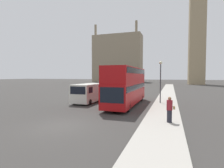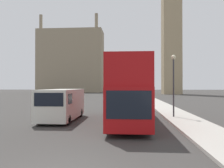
{
  "view_description": "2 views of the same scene",
  "coord_description": "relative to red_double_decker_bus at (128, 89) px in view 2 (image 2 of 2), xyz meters",
  "views": [
    {
      "loc": [
        6.88,
        -9.76,
        3.32
      ],
      "look_at": [
        0.8,
        8.22,
        2.43
      ],
      "focal_mm": 28.0,
      "sensor_mm": 36.0,
      "label": 1
    },
    {
      "loc": [
        2.08,
        -6.11,
        2.57
      ],
      "look_at": [
        0.48,
        16.37,
        2.78
      ],
      "focal_mm": 35.0,
      "sensor_mm": 36.0,
      "label": 2
    }
  ],
  "objects": [
    {
      "name": "red_double_decker_bus",
      "position": [
        0.0,
        0.0,
        0.0
      ],
      "size": [
        2.47,
        10.85,
        4.23
      ],
      "color": "#A80F11",
      "rests_on": "ground_plane"
    },
    {
      "name": "building_block_distant",
      "position": [
        -23.71,
        74.4,
        10.56
      ],
      "size": [
        26.64,
        10.43,
        31.42
      ],
      "color": "gray",
      "rests_on": "ground_plane"
    },
    {
      "name": "white_van",
      "position": [
        -4.96,
        0.27,
        -1.12
      ],
      "size": [
        2.23,
        5.64,
        2.32
      ],
      "color": "silver",
      "rests_on": "ground_plane"
    },
    {
      "name": "street_lamp",
      "position": [
        3.58,
        1.85,
        1.07
      ],
      "size": [
        0.36,
        0.36,
        4.89
      ],
      "color": "#38383D",
      "rests_on": "sidewalk_strip"
    }
  ]
}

